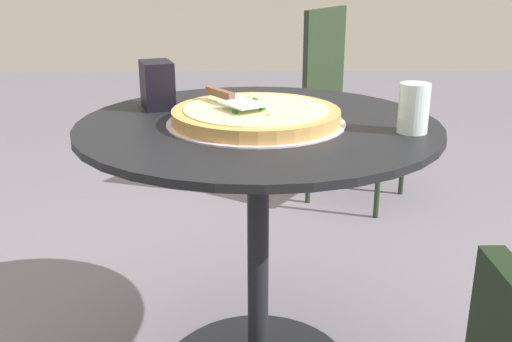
{
  "coord_description": "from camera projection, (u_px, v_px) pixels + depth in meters",
  "views": [
    {
      "loc": [
        -1.39,
        0.03,
        1.08
      ],
      "look_at": [
        -0.02,
        0.01,
        0.6
      ],
      "focal_mm": 41.67,
      "sensor_mm": 36.0,
      "label": 1
    }
  ],
  "objects": [
    {
      "name": "patio_table",
      "position": [
        258.0,
        202.0,
        1.5
      ],
      "size": [
        0.88,
        0.88,
        0.73
      ],
      "color": "black",
      "rests_on": "ground"
    },
    {
      "name": "napkin_dispenser",
      "position": [
        157.0,
        85.0,
        1.55
      ],
      "size": [
        0.12,
        0.1,
        0.12
      ],
      "primitive_type": "cube",
      "rotation": [
        0.0,
        0.0,
        3.45
      ],
      "color": "black",
      "rests_on": "patio_table"
    },
    {
      "name": "pizza_server",
      "position": [
        231.0,
        98.0,
        1.42
      ],
      "size": [
        0.2,
        0.16,
        0.02
      ],
      "color": "silver",
      "rests_on": "pizza_on_tray"
    },
    {
      "name": "patio_chair_far",
      "position": [
        344.0,
        94.0,
        2.79
      ],
      "size": [
        0.56,
        0.56,
        0.9
      ],
      "color": "#23321F",
      "rests_on": "ground"
    },
    {
      "name": "drinking_cup",
      "position": [
        414.0,
        108.0,
        1.32
      ],
      "size": [
        0.07,
        0.07,
        0.11
      ],
      "primitive_type": "cylinder",
      "color": "white",
      "rests_on": "patio_table"
    },
    {
      "name": "pizza_on_tray",
      "position": [
        256.0,
        116.0,
        1.41
      ],
      "size": [
        0.43,
        0.43,
        0.05
      ],
      "color": "silver",
      "rests_on": "patio_table"
    }
  ]
}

